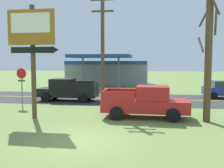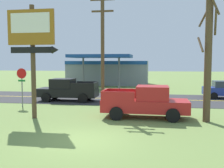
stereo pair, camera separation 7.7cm
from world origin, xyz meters
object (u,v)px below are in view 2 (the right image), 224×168
stop_sign (22,80)px  pickup_red_parked_on_lawn (146,102)px  bare_tree (208,54)px  pickup_black_on_road (67,90)px  utility_pole (103,48)px  gas_station (108,72)px  motel_sign (33,40)px

stop_sign → pickup_red_parked_on_lawn: stop_sign is taller
bare_tree → pickup_black_on_road: (-10.48, 6.45, -2.89)m
stop_sign → pickup_black_on_road: size_ratio=0.57×
utility_pole → pickup_red_parked_on_lawn: bearing=-38.2°
bare_tree → gas_station: 25.91m
stop_sign → utility_pole: size_ratio=0.36×
pickup_black_on_road → bare_tree: bearing=-31.6°
utility_pole → pickup_black_on_road: utility_pole is taller
stop_sign → utility_pole: bearing=-0.2°
utility_pole → gas_station: 21.26m
motel_sign → utility_pole: (3.47, 3.76, -0.27)m
bare_tree → gas_station: bearing=112.4°
motel_sign → pickup_red_parked_on_lawn: size_ratio=1.29×
motel_sign → stop_sign: bearing=126.6°
utility_pole → gas_station: utility_pole is taller
gas_station → pickup_black_on_road: gas_station is taller
gas_station → stop_sign: bearing=-98.3°
utility_pole → gas_station: bearing=98.8°
gas_station → pickup_red_parked_on_lawn: gas_station is taller
utility_pole → bare_tree: utility_pole is taller
motel_sign → gas_station: size_ratio=0.56×
bare_tree → pickup_black_on_road: bearing=148.4°
motel_sign → pickup_red_parked_on_lawn: (6.65, 1.26, -3.72)m
utility_pole → pickup_red_parked_on_lawn: utility_pole is taller
utility_pole → bare_tree: (6.62, -3.02, -0.56)m
pickup_red_parked_on_lawn → pickup_black_on_road: same height
motel_sign → utility_pole: bearing=47.4°
bare_tree → pickup_black_on_road: bare_tree is taller
pickup_red_parked_on_lawn → pickup_black_on_road: (-7.04, 5.93, 0.00)m
utility_pole → pickup_black_on_road: size_ratio=1.59×
stop_sign → pickup_red_parked_on_lawn: (9.46, -2.52, -1.06)m
motel_sign → utility_pole: utility_pole is taller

